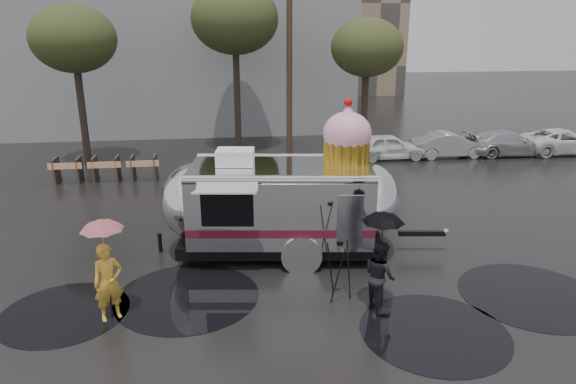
{
  "coord_description": "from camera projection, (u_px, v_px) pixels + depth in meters",
  "views": [
    {
      "loc": [
        -0.82,
        -10.97,
        5.97
      ],
      "look_at": [
        0.88,
        2.1,
        1.74
      ],
      "focal_mm": 32.0,
      "sensor_mm": 36.0,
      "label": 1
    }
  ],
  "objects": [
    {
      "name": "person_right",
      "position": [
        380.0,
        276.0,
        11.19
      ],
      "size": [
        0.61,
        0.86,
        1.62
      ],
      "primitive_type": "imported",
      "rotation": [
        0.0,
        0.0,
        1.83
      ],
      "color": "black",
      "rests_on": "ground"
    },
    {
      "name": "parked_cars",
      "position": [
        484.0,
        141.0,
        24.84
      ],
      "size": [
        13.2,
        1.9,
        1.5
      ],
      "color": "silver",
      "rests_on": "ground"
    },
    {
      "name": "ground",
      "position": [
        263.0,
        289.0,
        12.28
      ],
      "size": [
        120.0,
        120.0,
        0.0
      ],
      "primitive_type": "plane",
      "color": "black",
      "rests_on": "ground"
    },
    {
      "name": "tree_left",
      "position": [
        73.0,
        40.0,
        22.02
      ],
      "size": [
        3.64,
        3.64,
        6.95
      ],
      "color": "#382D26",
      "rests_on": "ground"
    },
    {
      "name": "umbrella_pink",
      "position": [
        103.0,
        236.0,
        10.48
      ],
      "size": [
        1.07,
        1.07,
        2.28
      ],
      "color": "pink",
      "rests_on": "ground"
    },
    {
      "name": "utility_pole",
      "position": [
        289.0,
        57.0,
        24.4
      ],
      "size": [
        1.6,
        0.28,
        9.0
      ],
      "color": "#473323",
      "rests_on": "ground"
    },
    {
      "name": "person_left",
      "position": [
        108.0,
        282.0,
        10.81
      ],
      "size": [
        0.73,
        0.64,
        1.7
      ],
      "primitive_type": "imported",
      "rotation": [
        0.0,
        0.0,
        0.46
      ],
      "color": "gold",
      "rests_on": "ground"
    },
    {
      "name": "umbrella_black",
      "position": [
        383.0,
        228.0,
        10.85
      ],
      "size": [
        1.11,
        1.11,
        2.3
      ],
      "color": "black",
      "rests_on": "ground"
    },
    {
      "name": "barricade_row",
      "position": [
        106.0,
        168.0,
        20.85
      ],
      "size": [
        4.3,
        0.8,
        1.0
      ],
      "color": "#473323",
      "rests_on": "ground"
    },
    {
      "name": "tree_mid",
      "position": [
        235.0,
        20.0,
        24.51
      ],
      "size": [
        4.2,
        4.2,
        8.03
      ],
      "color": "#382D26",
      "rests_on": "ground"
    },
    {
      "name": "grey_building",
      "position": [
        167.0,
        19.0,
        32.46
      ],
      "size": [
        22.0,
        12.0,
        13.0
      ],
      "primitive_type": "cube",
      "color": "gray",
      "rests_on": "ground"
    },
    {
      "name": "airstream_trailer",
      "position": [
        284.0,
        200.0,
        13.88
      ],
      "size": [
        8.02,
        3.36,
        4.35
      ],
      "rotation": [
        0.0,
        0.0,
        -0.13
      ],
      "color": "silver",
      "rests_on": "ground"
    },
    {
      "name": "tree_right",
      "position": [
        367.0,
        48.0,
        23.75
      ],
      "size": [
        3.36,
        3.36,
        6.42
      ],
      "color": "#382D26",
      "rests_on": "ground"
    },
    {
      "name": "puddles",
      "position": [
        324.0,
        292.0,
        12.14
      ],
      "size": [
        13.68,
        9.17,
        0.01
      ],
      "color": "black",
      "rests_on": "ground"
    },
    {
      "name": "tripod",
      "position": [
        339.0,
        265.0,
        11.63
      ],
      "size": [
        0.56,
        0.58,
        1.43
      ],
      "rotation": [
        0.0,
        0.0,
        0.2
      ],
      "color": "black",
      "rests_on": "ground"
    }
  ]
}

